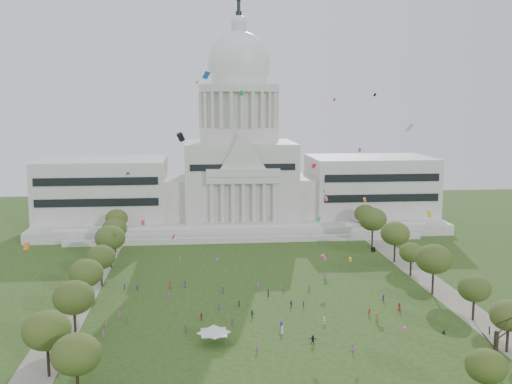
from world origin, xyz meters
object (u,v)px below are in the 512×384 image
Objects in this scene: big_bare_tree at (497,328)px; person_0 at (399,307)px; capitol at (239,171)px; event_tent at (214,328)px; person_1 at (483,383)px.

big_bare_tree is 6.68× the size of person_0.
event_tent is (-14.34, -122.72, -19.05)m from capitol.
capitol is at bearing 171.69° from person_0.
person_0 is (31.41, -107.14, -21.34)m from capitol.
capitol is 125.01m from event_tent.
event_tent is at bearing -96.66° from capitol.
person_0 is at bearing 77.04° from person_1.
big_bare_tree reaches higher than event_tent.
person_1 is at bearing -22.32° from person_0.
big_bare_tree reaches higher than person_1.
capitol is 20.87× the size of event_tent.
big_bare_tree is at bearing -74.98° from capitol.
big_bare_tree is 35.91m from person_0.
big_bare_tree reaches higher than person_0.
capitol reaches higher than person_0.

